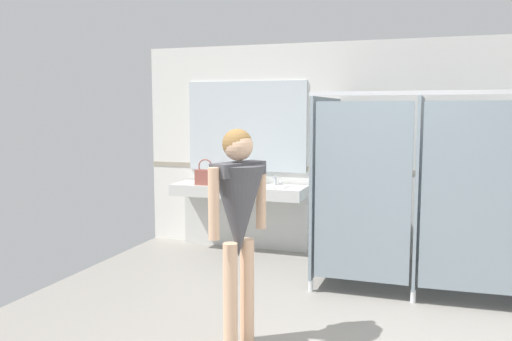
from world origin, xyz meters
TOP-DOWN VIEW (x-y plane):
  - wall_back at (0.00, 3.04)m, footprint 6.13×0.12m
  - wall_back_tile_band at (0.00, 2.98)m, footprint 6.13×0.01m
  - vanity_counter at (-1.70, 2.78)m, footprint 1.70×0.53m
  - mirror_panel at (-1.70, 2.97)m, footprint 1.60×0.02m
  - bathroom_stalls at (0.96, 1.99)m, footprint 2.98×1.52m
  - person_standing at (-0.75, 0.16)m, footprint 0.53×0.54m
  - handbag at (-2.10, 2.56)m, footprint 0.25×0.11m
  - soap_dispenser at (-1.49, 2.86)m, footprint 0.07×0.07m
  - paper_cup at (-1.51, 2.63)m, footprint 0.07×0.07m

SIDE VIEW (x-z plane):
  - vanity_counter at x=-1.70m, z-range 0.14..1.10m
  - paper_cup at x=-1.51m, z-range 0.85..0.94m
  - soap_dispenser at x=-1.49m, z-range 0.84..1.05m
  - handbag at x=-2.10m, z-range 0.80..1.12m
  - bathroom_stalls at x=0.96m, z-range 0.05..2.00m
  - person_standing at x=-0.75m, z-range 0.22..1.87m
  - wall_back_tile_band at x=0.00m, z-range 1.02..1.08m
  - wall_back at x=0.00m, z-range 0.00..2.61m
  - mirror_panel at x=-1.70m, z-range 1.00..2.15m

